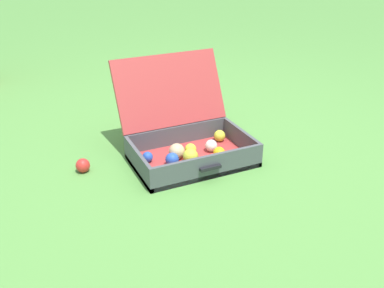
% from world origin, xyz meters
% --- Properties ---
extents(ground_plane, '(16.00, 16.00, 0.00)m').
position_xyz_m(ground_plane, '(0.00, 0.00, 0.00)').
color(ground_plane, '#569342').
extents(open_suitcase, '(0.61, 0.61, 0.49)m').
position_xyz_m(open_suitcase, '(-0.10, 0.06, 0.11)').
color(open_suitcase, '#B23838').
rests_on(open_suitcase, ground).
extents(stray_ball_on_grass, '(0.07, 0.07, 0.07)m').
position_xyz_m(stray_ball_on_grass, '(-0.63, 0.13, 0.04)').
color(stray_ball_on_grass, red).
rests_on(stray_ball_on_grass, ground).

